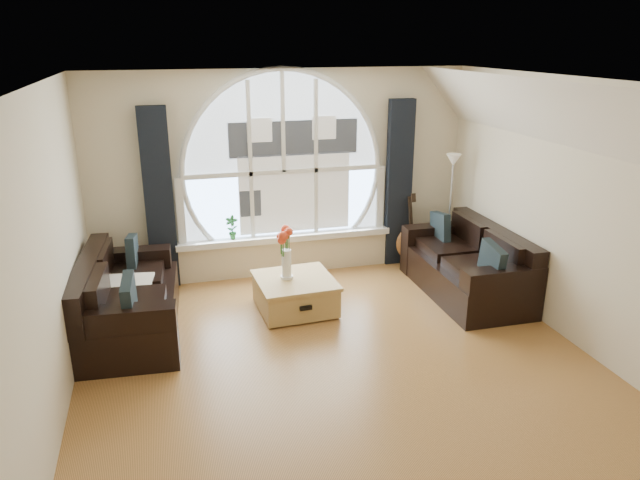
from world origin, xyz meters
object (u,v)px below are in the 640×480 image
(sofa_right, at_px, (466,263))
(guitar, at_px, (409,228))
(vase_flowers, at_px, (286,247))
(sofa_left, at_px, (129,297))
(coffee_chest, at_px, (295,293))
(potted_plant, at_px, (232,228))
(floor_lamp, at_px, (450,212))

(sofa_right, xyz_separation_m, guitar, (-0.28, 1.14, 0.13))
(guitar, bearing_deg, vase_flowers, -159.12)
(vase_flowers, bearing_deg, sofa_left, -176.85)
(coffee_chest, distance_m, potted_plant, 1.39)
(guitar, relative_size, potted_plant, 3.34)
(sofa_right, relative_size, coffee_chest, 2.14)
(coffee_chest, bearing_deg, guitar, 26.31)
(sofa_left, relative_size, floor_lamp, 1.20)
(floor_lamp, relative_size, potted_plant, 5.04)
(coffee_chest, xyz_separation_m, potted_plant, (-0.57, 1.17, 0.49))
(coffee_chest, relative_size, vase_flowers, 1.27)
(floor_lamp, height_order, potted_plant, floor_lamp)
(sofa_left, bearing_deg, coffee_chest, 5.66)
(sofa_left, distance_m, floor_lamp, 4.32)
(sofa_right, distance_m, potted_plant, 3.03)
(sofa_right, distance_m, vase_flowers, 2.28)
(coffee_chest, xyz_separation_m, floor_lamp, (2.36, 0.79, 0.58))
(sofa_right, bearing_deg, floor_lamp, 77.90)
(sofa_right, distance_m, guitar, 1.18)
(sofa_left, distance_m, vase_flowers, 1.81)
(sofa_left, xyz_separation_m, floor_lamp, (4.22, 0.84, 0.40))
(floor_lamp, xyz_separation_m, guitar, (-0.48, 0.25, -0.27))
(guitar, xyz_separation_m, potted_plant, (-2.45, 0.13, 0.18))
(sofa_right, height_order, guitar, guitar)
(vase_flowers, bearing_deg, sofa_right, -3.67)
(vase_flowers, distance_m, potted_plant, 1.23)
(coffee_chest, bearing_deg, sofa_right, -5.38)
(guitar, bearing_deg, sofa_left, -169.72)
(floor_lamp, relative_size, guitar, 1.51)
(coffee_chest, bearing_deg, sofa_left, 178.80)
(sofa_right, relative_size, guitar, 1.79)
(sofa_left, height_order, floor_lamp, floor_lamp)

